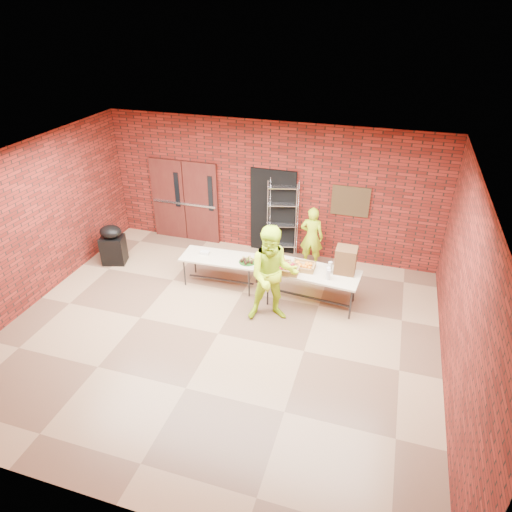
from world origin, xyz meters
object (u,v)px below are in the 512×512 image
at_px(table_right, 312,274).
at_px(covered_grill, 113,244).
at_px(wire_rack, 283,219).
at_px(coffee_dispenser, 346,260).
at_px(volunteer_man, 273,275).
at_px(volunteer_woman, 312,237).
at_px(table_left, 220,259).

bearing_deg(table_right, covered_grill, -178.06).
bearing_deg(wire_rack, coffee_dispenser, -58.90).
bearing_deg(wire_rack, covered_grill, -172.02).
bearing_deg(volunteer_man, wire_rack, 81.42).
height_order(covered_grill, volunteer_man, volunteer_man).
bearing_deg(covered_grill, volunteer_woman, -0.68).
bearing_deg(volunteer_man, table_right, 29.54).
bearing_deg(table_left, table_right, -6.29).
relative_size(volunteer_woman, volunteer_man, 0.74).
distance_m(wire_rack, volunteer_woman, 0.84).
distance_m(wire_rack, coffee_dispenser, 2.37).
bearing_deg(table_right, coffee_dispenser, 20.03).
distance_m(coffee_dispenser, volunteer_woman, 1.69).
height_order(table_left, covered_grill, covered_grill).
xyz_separation_m(volunteer_woman, volunteer_man, (-0.31, -2.25, 0.26)).
height_order(table_right, volunteer_man, volunteer_man).
distance_m(table_right, covered_grill, 4.80).
distance_m(volunteer_woman, volunteer_man, 2.28).
height_order(wire_rack, volunteer_man, volunteer_man).
distance_m(coffee_dispenser, covered_grill, 5.44).
bearing_deg(volunteer_woman, table_left, 38.91).
xyz_separation_m(table_right, volunteer_man, (-0.63, -0.71, 0.28)).
height_order(coffee_dispenser, volunteer_woman, volunteer_woman).
xyz_separation_m(table_right, coffee_dispenser, (0.61, 0.16, 0.33)).
relative_size(wire_rack, covered_grill, 2.00).
relative_size(table_left, covered_grill, 1.76).
bearing_deg(coffee_dispenser, covered_grill, 178.89).
xyz_separation_m(wire_rack, volunteer_woman, (0.76, -0.28, -0.23)).
bearing_deg(covered_grill, wire_rack, 6.09).
relative_size(covered_grill, volunteer_man, 0.49).
height_order(table_right, volunteer_woman, volunteer_woman).
relative_size(table_right, volunteer_man, 0.98).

